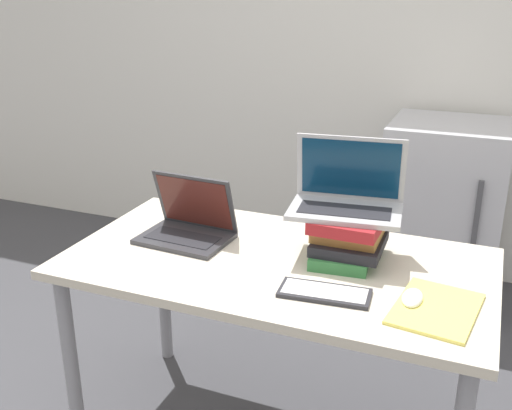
{
  "coord_description": "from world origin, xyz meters",
  "views": [
    {
      "loc": [
        0.6,
        -1.3,
        1.58
      ],
      "look_at": [
        -0.07,
        0.37,
        0.91
      ],
      "focal_mm": 42.0,
      "sensor_mm": 36.0,
      "label": 1
    }
  ],
  "objects_px": {
    "book_stack": "(348,237)",
    "laptop_on_books": "(347,197)",
    "wireless_keyboard": "(325,293)",
    "mouse": "(412,298)",
    "notepad": "(436,309)",
    "mini_fridge": "(442,214)",
    "laptop_left": "(188,226)"
  },
  "relations": [
    {
      "from": "notepad",
      "to": "mini_fridge",
      "type": "bearing_deg",
      "value": 94.12
    },
    {
      "from": "mouse",
      "to": "wireless_keyboard",
      "type": "bearing_deg",
      "value": -168.51
    },
    {
      "from": "book_stack",
      "to": "notepad",
      "type": "relative_size",
      "value": 0.91
    },
    {
      "from": "wireless_keyboard",
      "to": "mouse",
      "type": "xyz_separation_m",
      "value": [
        0.24,
        0.05,
        0.01
      ]
    },
    {
      "from": "wireless_keyboard",
      "to": "mouse",
      "type": "height_order",
      "value": "mouse"
    },
    {
      "from": "laptop_left",
      "to": "laptop_on_books",
      "type": "distance_m",
      "value": 0.57
    },
    {
      "from": "mouse",
      "to": "notepad",
      "type": "distance_m",
      "value": 0.07
    },
    {
      "from": "notepad",
      "to": "wireless_keyboard",
      "type": "bearing_deg",
      "value": -174.06
    },
    {
      "from": "laptop_left",
      "to": "wireless_keyboard",
      "type": "relative_size",
      "value": 1.17
    },
    {
      "from": "book_stack",
      "to": "mini_fridge",
      "type": "distance_m",
      "value": 1.28
    },
    {
      "from": "laptop_left",
      "to": "wireless_keyboard",
      "type": "height_order",
      "value": "laptop_left"
    },
    {
      "from": "laptop_left",
      "to": "mouse",
      "type": "relative_size",
      "value": 2.94
    },
    {
      "from": "mini_fridge",
      "to": "laptop_on_books",
      "type": "bearing_deg",
      "value": -100.84
    },
    {
      "from": "mouse",
      "to": "mini_fridge",
      "type": "distance_m",
      "value": 1.46
    },
    {
      "from": "book_stack",
      "to": "laptop_on_books",
      "type": "bearing_deg",
      "value": 116.43
    },
    {
      "from": "laptop_left",
      "to": "notepad",
      "type": "bearing_deg",
      "value": -11.95
    },
    {
      "from": "laptop_on_books",
      "to": "mini_fridge",
      "type": "distance_m",
      "value": 1.28
    },
    {
      "from": "laptop_on_books",
      "to": "mouse",
      "type": "bearing_deg",
      "value": -44.36
    },
    {
      "from": "wireless_keyboard",
      "to": "mini_fridge",
      "type": "xyz_separation_m",
      "value": [
        0.2,
        1.48,
        -0.26
      ]
    },
    {
      "from": "laptop_on_books",
      "to": "wireless_keyboard",
      "type": "distance_m",
      "value": 0.36
    },
    {
      "from": "notepad",
      "to": "mini_fridge",
      "type": "relative_size",
      "value": 0.33
    },
    {
      "from": "wireless_keyboard",
      "to": "notepad",
      "type": "relative_size",
      "value": 0.87
    },
    {
      "from": "wireless_keyboard",
      "to": "notepad",
      "type": "bearing_deg",
      "value": 5.94
    },
    {
      "from": "laptop_left",
      "to": "wireless_keyboard",
      "type": "xyz_separation_m",
      "value": [
        0.56,
        -0.22,
        -0.04
      ]
    },
    {
      "from": "book_stack",
      "to": "notepad",
      "type": "height_order",
      "value": "book_stack"
    },
    {
      "from": "mouse",
      "to": "mini_fridge",
      "type": "relative_size",
      "value": 0.12
    },
    {
      "from": "mouse",
      "to": "notepad",
      "type": "bearing_deg",
      "value": -14.06
    },
    {
      "from": "wireless_keyboard",
      "to": "notepad",
      "type": "distance_m",
      "value": 0.31
    },
    {
      "from": "notepad",
      "to": "mini_fridge",
      "type": "xyz_separation_m",
      "value": [
        -0.1,
        1.45,
        -0.26
      ]
    },
    {
      "from": "mouse",
      "to": "mini_fridge",
      "type": "height_order",
      "value": "mini_fridge"
    },
    {
      "from": "book_stack",
      "to": "mouse",
      "type": "relative_size",
      "value": 2.63
    },
    {
      "from": "book_stack",
      "to": "wireless_keyboard",
      "type": "distance_m",
      "value": 0.28
    }
  ]
}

